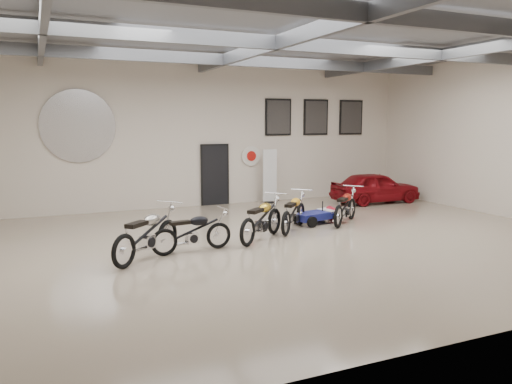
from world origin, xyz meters
name	(u,v)px	position (x,y,z in m)	size (l,w,h in m)	color
floor	(276,243)	(0.00, 0.00, 0.00)	(16.00, 12.00, 0.01)	tan
ceiling	(277,32)	(0.00, 0.00, 5.00)	(16.00, 12.00, 0.01)	gray
back_wall	(200,134)	(0.00, 6.00, 2.50)	(16.00, 0.02, 5.00)	beige
ceiling_beams	(277,43)	(0.00, 0.00, 4.75)	(15.80, 11.80, 0.32)	#585B60
door	(215,175)	(0.50, 5.95, 1.05)	(0.92, 0.08, 2.10)	black
logo_plaque	(78,126)	(-4.00, 5.95, 2.80)	(2.30, 0.06, 1.16)	silver
poster_left	(278,117)	(3.00, 5.96, 3.10)	(1.05, 0.08, 1.35)	black
poster_mid	(316,117)	(4.60, 5.96, 3.10)	(1.05, 0.08, 1.35)	black
poster_right	(351,117)	(6.20, 5.96, 3.10)	(1.05, 0.08, 1.35)	black
oil_sign	(251,156)	(1.90, 5.95, 1.70)	(0.72, 0.10, 0.72)	white
banner_stand	(270,177)	(2.44, 5.50, 0.96)	(0.52, 0.21, 1.93)	white
motorcycle_silver	(147,233)	(-3.18, -0.19, 0.58)	(2.22, 0.69, 1.15)	silver
motorcycle_black	(192,231)	(-2.12, -0.02, 0.49)	(1.89, 0.59, 0.99)	silver
motorcycle_gold	(262,218)	(-0.20, 0.40, 0.55)	(2.12, 0.66, 1.10)	silver
motorcycle_yellow	(294,211)	(1.06, 1.06, 0.53)	(2.02, 0.63, 1.05)	silver
motorcycle_red	(345,206)	(2.87, 1.27, 0.52)	(2.00, 0.62, 1.04)	silver
go_kart	(321,212)	(2.27, 1.64, 0.32)	(1.78, 0.80, 0.65)	navy
vintage_car	(375,187)	(6.00, 4.00, 0.57)	(3.31, 1.34, 1.13)	maroon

